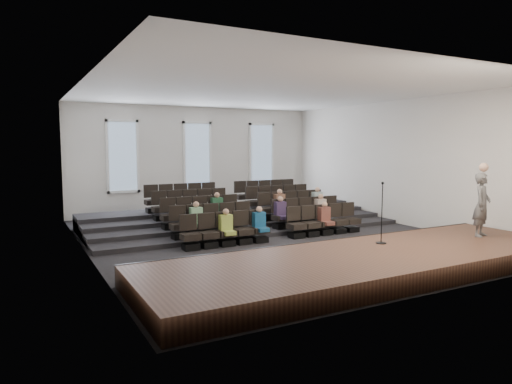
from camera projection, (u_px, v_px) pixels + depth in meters
ground at (270, 237)px, 15.91m from camera, size 14.00×14.00×0.00m
ceiling at (270, 91)px, 15.41m from camera, size 12.00×14.00×0.02m
wall_back at (197, 160)px, 21.82m from camera, size 12.00×0.04×5.00m
wall_front at (437, 178)px, 9.50m from camera, size 12.00×0.04×5.00m
wall_left at (85, 169)px, 12.84m from camera, size 0.04×14.00×5.00m
wall_right at (398, 162)px, 18.48m from camera, size 0.04×14.00×5.00m
stage at (371, 263)px, 11.41m from camera, size 11.80×3.60×0.50m
stage_lip at (328, 249)px, 12.97m from camera, size 11.80×0.06×0.52m
risers at (231, 219)px, 18.68m from camera, size 11.80×4.80×0.60m
seating_rows at (249, 212)px, 17.20m from camera, size 6.80×4.70×1.67m
windows at (197, 156)px, 21.74m from camera, size 8.44×0.10×3.24m
audience at (272, 211)px, 16.39m from camera, size 6.05×2.64×1.10m
speaker at (482, 205)px, 13.39m from camera, size 0.80×0.66×1.88m
mic_stand at (382, 225)px, 12.45m from camera, size 0.28×0.28×1.70m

